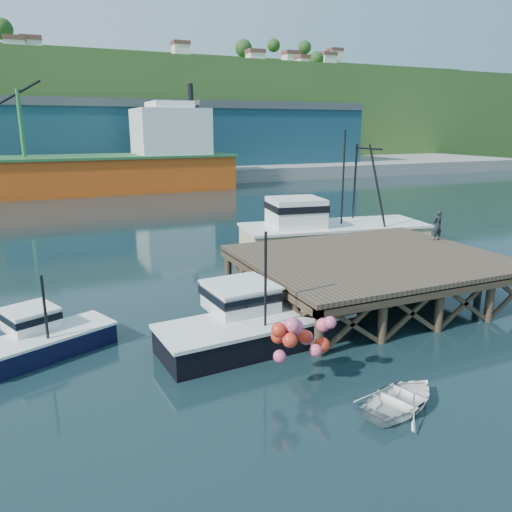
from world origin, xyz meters
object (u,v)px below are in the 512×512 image
dinghy (402,399)px  boat_navy (40,338)px  dockworker (437,225)px  boat_black (252,322)px  trawler (330,231)px

dinghy → boat_navy: bearing=31.8°
boat_navy → dinghy: 12.94m
boat_navy → dockworker: 20.69m
boat_black → dinghy: size_ratio=2.59×
dinghy → dockworker: dockworker is taller
dockworker → boat_navy: bearing=2.0°
dinghy → boat_black: bearing=2.4°
boat_black → dockworker: size_ratio=4.62×
boat_black → dockworker: boat_black is taller
dinghy → dockworker: 14.95m
boat_black → trawler: 14.66m
trawler → dinghy: (-7.88, -16.68, -1.35)m
boat_navy → trawler: trawler is taller
trawler → dinghy: bearing=-106.8°
boat_navy → dockworker: (20.49, 1.78, 2.31)m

